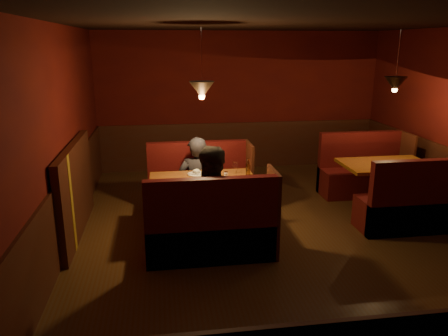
{
  "coord_description": "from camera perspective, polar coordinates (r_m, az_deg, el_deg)",
  "views": [
    {
      "loc": [
        -1.69,
        -5.68,
        2.64
      ],
      "look_at": [
        -0.83,
        0.18,
        0.95
      ],
      "focal_mm": 35.0,
      "sensor_mm": 36.0,
      "label": 1
    }
  ],
  "objects": [
    {
      "name": "second_bench_far",
      "position": [
        8.32,
        17.67,
        -0.8
      ],
      "size": [
        1.56,
        0.58,
        1.11
      ],
      "color": "#430B09",
      "rests_on": "ground"
    },
    {
      "name": "main_bench_near",
      "position": [
        5.54,
        -1.48,
        -8.43
      ],
      "size": [
        1.65,
        0.59,
        1.12
      ],
      "color": "#430B09",
      "rests_on": "ground"
    },
    {
      "name": "second_table",
      "position": [
        7.52,
        20.34,
        -0.92
      ],
      "size": [
        1.41,
        0.9,
        0.79
      ],
      "color": "brown",
      "rests_on": "ground"
    },
    {
      "name": "main_bench_far",
      "position": [
        7.11,
        -3.13,
        -2.82
      ],
      "size": [
        1.65,
        0.59,
        1.12
      ],
      "color": "#430B09",
      "rests_on": "ground"
    },
    {
      "name": "diner_a",
      "position": [
        6.75,
        -3.58,
        0.22
      ],
      "size": [
        0.6,
        0.4,
        1.63
      ],
      "primitive_type": "imported",
      "rotation": [
        0.0,
        0.0,
        3.13
      ],
      "color": "#25232C",
      "rests_on": "ground"
    },
    {
      "name": "second_bench_near",
      "position": [
        6.92,
        23.66,
        -4.75
      ],
      "size": [
        1.56,
        0.58,
        1.11
      ],
      "color": "#430B09",
      "rests_on": "ground"
    },
    {
      "name": "room",
      "position": [
        6.11,
        5.35,
        0.78
      ],
      "size": [
        6.02,
        7.02,
        2.92
      ],
      "color": "#4E2C11",
      "rests_on": "ground"
    },
    {
      "name": "main_table",
      "position": [
        6.23,
        -2.59,
        -3.04
      ],
      "size": [
        1.5,
        0.91,
        1.05
      ],
      "color": "brown",
      "rests_on": "ground"
    },
    {
      "name": "diner_b",
      "position": [
        5.6,
        -1.07,
        -2.45
      ],
      "size": [
        0.9,
        0.73,
        1.75
      ],
      "primitive_type": "imported",
      "rotation": [
        0.0,
        0.0,
        -0.08
      ],
      "color": "black",
      "rests_on": "ground"
    }
  ]
}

